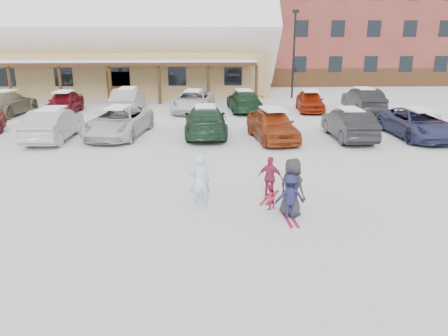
{
  "coord_description": "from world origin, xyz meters",
  "views": [
    {
      "loc": [
        -0.28,
        -11.99,
        5.0
      ],
      "look_at": [
        0.3,
        1.0,
        1.0
      ],
      "focal_mm": 35.0,
      "sensor_mm": 36.0,
      "label": 1
    }
  ],
  "objects_px": {
    "parked_car_3": "(205,121)",
    "toddler_red": "(270,197)",
    "bystander_dark": "(292,187)",
    "parked_car_9": "(128,100)",
    "day_lodge": "(104,47)",
    "parked_car_13": "(363,100)",
    "adult_skier": "(200,181)",
    "parked_car_1": "(53,124)",
    "parked_car_10": "(193,101)",
    "parked_car_2": "(119,122)",
    "parked_car_6": "(418,124)",
    "parked_car_8": "(64,102)",
    "parked_car_5": "(349,124)",
    "parked_car_12": "(310,101)",
    "parked_car_4": "(272,125)",
    "child_navy": "(290,196)",
    "parked_car_7": "(6,103)",
    "parked_car_11": "(244,101)",
    "lamp_post": "(294,50)",
    "child_magenta": "(270,178)"
  },
  "relations": [
    {
      "from": "child_navy",
      "to": "parked_car_12",
      "type": "height_order",
      "value": "parked_car_12"
    },
    {
      "from": "adult_skier",
      "to": "parked_car_12",
      "type": "xyz_separation_m",
      "value": [
        7.27,
        16.91,
        -0.15
      ]
    },
    {
      "from": "parked_car_2",
      "to": "parked_car_8",
      "type": "bearing_deg",
      "value": 133.39
    },
    {
      "from": "child_navy",
      "to": "parked_car_3",
      "type": "distance_m",
      "value": 10.95
    },
    {
      "from": "parked_car_10",
      "to": "parked_car_7",
      "type": "bearing_deg",
      "value": -167.99
    },
    {
      "from": "parked_car_9",
      "to": "parked_car_10",
      "type": "bearing_deg",
      "value": 175.49
    },
    {
      "from": "parked_car_6",
      "to": "parked_car_8",
      "type": "distance_m",
      "value": 21.32
    },
    {
      "from": "toddler_red",
      "to": "parked_car_8",
      "type": "bearing_deg",
      "value": -90.51
    },
    {
      "from": "parked_car_7",
      "to": "parked_car_11",
      "type": "relative_size",
      "value": 1.1
    },
    {
      "from": "toddler_red",
      "to": "parked_car_6",
      "type": "distance_m",
      "value": 12.57
    },
    {
      "from": "child_magenta",
      "to": "parked_car_10",
      "type": "height_order",
      "value": "parked_car_10"
    },
    {
      "from": "parked_car_6",
      "to": "parked_car_8",
      "type": "bearing_deg",
      "value": 156.41
    },
    {
      "from": "parked_car_3",
      "to": "toddler_red",
      "type": "bearing_deg",
      "value": 99.45
    },
    {
      "from": "parked_car_2",
      "to": "parked_car_3",
      "type": "bearing_deg",
      "value": 7.8
    },
    {
      "from": "child_navy",
      "to": "parked_car_1",
      "type": "distance_m",
      "value": 13.98
    },
    {
      "from": "parked_car_5",
      "to": "parked_car_7",
      "type": "height_order",
      "value": "parked_car_7"
    },
    {
      "from": "parked_car_7",
      "to": "adult_skier",
      "type": "bearing_deg",
      "value": 133.78
    },
    {
      "from": "day_lodge",
      "to": "child_magenta",
      "type": "distance_m",
      "value": 29.26
    },
    {
      "from": "parked_car_2",
      "to": "parked_car_6",
      "type": "bearing_deg",
      "value": 4.5
    },
    {
      "from": "toddler_red",
      "to": "parked_car_10",
      "type": "distance_m",
      "value": 17.43
    },
    {
      "from": "parked_car_7",
      "to": "parked_car_8",
      "type": "distance_m",
      "value": 3.59
    },
    {
      "from": "parked_car_13",
      "to": "parked_car_6",
      "type": "bearing_deg",
      "value": 91.22
    },
    {
      "from": "adult_skier",
      "to": "parked_car_1",
      "type": "height_order",
      "value": "adult_skier"
    },
    {
      "from": "day_lodge",
      "to": "child_magenta",
      "type": "bearing_deg",
      "value": -68.29
    },
    {
      "from": "bystander_dark",
      "to": "parked_car_9",
      "type": "distance_m",
      "value": 19.67
    },
    {
      "from": "parked_car_4",
      "to": "parked_car_8",
      "type": "distance_m",
      "value": 14.84
    },
    {
      "from": "parked_car_3",
      "to": "parked_car_8",
      "type": "height_order",
      "value": "parked_car_3"
    },
    {
      "from": "adult_skier",
      "to": "parked_car_10",
      "type": "distance_m",
      "value": 17.08
    },
    {
      "from": "parked_car_13",
      "to": "day_lodge",
      "type": "bearing_deg",
      "value": -29.11
    },
    {
      "from": "parked_car_12",
      "to": "child_navy",
      "type": "bearing_deg",
      "value": -99.59
    },
    {
      "from": "parked_car_3",
      "to": "parked_car_5",
      "type": "xyz_separation_m",
      "value": [
        7.08,
        -1.1,
        -0.0
      ]
    },
    {
      "from": "parked_car_6",
      "to": "lamp_post",
      "type": "bearing_deg",
      "value": 101.96
    },
    {
      "from": "parked_car_13",
      "to": "parked_car_11",
      "type": "bearing_deg",
      "value": -2.82
    },
    {
      "from": "adult_skier",
      "to": "child_navy",
      "type": "distance_m",
      "value": 2.66
    },
    {
      "from": "toddler_red",
      "to": "parked_car_3",
      "type": "bearing_deg",
      "value": -113.16
    },
    {
      "from": "parked_car_1",
      "to": "toddler_red",
      "type": "bearing_deg",
      "value": 136.25
    },
    {
      "from": "parked_car_10",
      "to": "parked_car_11",
      "type": "xyz_separation_m",
      "value": [
        3.41,
        0.04,
        -0.01
      ]
    },
    {
      "from": "lamp_post",
      "to": "parked_car_5",
      "type": "relative_size",
      "value": 1.5
    },
    {
      "from": "parked_car_4",
      "to": "parked_car_3",
      "type": "bearing_deg",
      "value": 152.25
    },
    {
      "from": "day_lodge",
      "to": "bystander_dark",
      "type": "bearing_deg",
      "value": -68.56
    },
    {
      "from": "parked_car_1",
      "to": "parked_car_2",
      "type": "height_order",
      "value": "parked_car_1"
    },
    {
      "from": "lamp_post",
      "to": "parked_car_7",
      "type": "distance_m",
      "value": 21.23
    },
    {
      "from": "child_navy",
      "to": "parked_car_4",
      "type": "xyz_separation_m",
      "value": [
        0.95,
        9.52,
        0.12
      ]
    },
    {
      "from": "adult_skier",
      "to": "parked_car_12",
      "type": "bearing_deg",
      "value": -121.08
    },
    {
      "from": "parked_car_5",
      "to": "parked_car_10",
      "type": "height_order",
      "value": "parked_car_5"
    },
    {
      "from": "day_lodge",
      "to": "toddler_red",
      "type": "height_order",
      "value": "day_lodge"
    },
    {
      "from": "parked_car_2",
      "to": "parked_car_12",
      "type": "height_order",
      "value": "parked_car_2"
    },
    {
      "from": "day_lodge",
      "to": "parked_car_13",
      "type": "relative_size",
      "value": 6.16
    },
    {
      "from": "parked_car_3",
      "to": "parked_car_2",
      "type": "bearing_deg",
      "value": -1.72
    },
    {
      "from": "parked_car_7",
      "to": "parked_car_9",
      "type": "relative_size",
      "value": 1.13
    }
  ]
}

